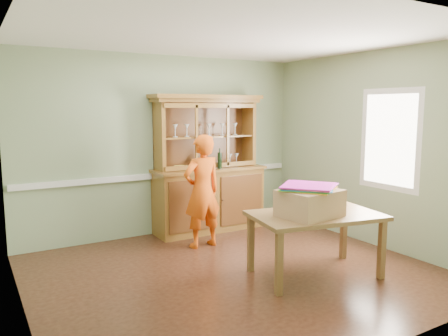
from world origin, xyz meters
TOP-DOWN VIEW (x-y plane):
  - floor at (0.00, 0.00)m, footprint 4.50×4.50m
  - ceiling at (0.00, 0.00)m, footprint 4.50×4.50m
  - wall_back at (0.00, 2.00)m, footprint 4.50×0.00m
  - wall_left at (-2.25, 0.00)m, footprint 0.00×4.00m
  - wall_right at (2.25, 0.00)m, footprint 0.00×4.00m
  - wall_front at (0.00, -2.00)m, footprint 4.50×0.00m
  - chair_rail at (0.00, 1.98)m, footprint 4.41×0.05m
  - framed_map at (-2.23, 0.30)m, footprint 0.03×0.60m
  - window_panel at (2.23, -0.30)m, footprint 0.03×0.96m
  - china_hutch at (0.61, 1.76)m, footprint 1.80×0.59m
  - dining_table at (0.76, -0.52)m, footprint 1.58×1.12m
  - cardboard_box at (0.61, -0.58)m, footprint 0.70×0.59m
  - kite_stack at (0.62, -0.53)m, footprint 0.76×0.76m
  - person at (0.13, 1.07)m, footprint 0.60×0.41m

SIDE VIEW (x-z plane):
  - floor at x=0.00m, z-range 0.00..0.00m
  - dining_table at x=0.76m, z-range 0.28..1.00m
  - china_hutch at x=0.61m, z-range -0.31..1.80m
  - person at x=0.13m, z-range 0.00..1.56m
  - cardboard_box at x=0.61m, z-range 0.73..1.02m
  - chair_rail at x=0.00m, z-range 0.86..0.94m
  - kite_stack at x=0.62m, z-range 1.02..1.08m
  - wall_back at x=0.00m, z-range -0.90..3.60m
  - wall_left at x=-2.25m, z-range -0.65..3.35m
  - wall_right at x=2.25m, z-range -0.65..3.35m
  - wall_front at x=0.00m, z-range -0.90..3.60m
  - window_panel at x=2.23m, z-range 0.82..2.18m
  - framed_map at x=-2.23m, z-range 1.32..1.78m
  - ceiling at x=0.00m, z-range 2.70..2.70m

